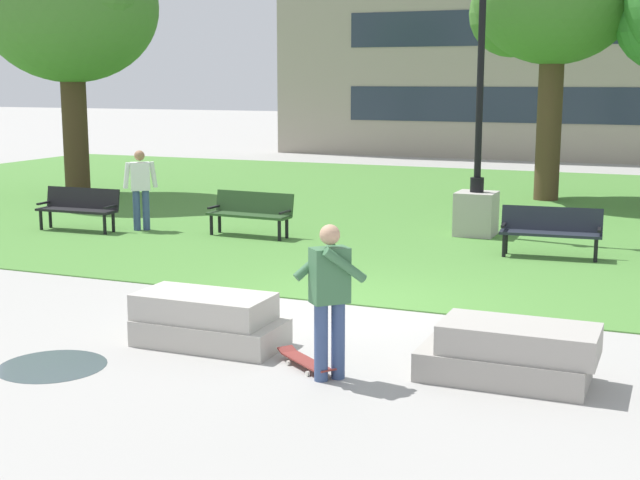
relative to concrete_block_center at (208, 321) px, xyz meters
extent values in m
plane|color=#A3A09B|center=(1.02, 2.49, -0.31)|extent=(140.00, 140.00, 0.00)
cube|color=#4C8438|center=(1.02, 12.49, -0.30)|extent=(40.00, 20.00, 0.02)
cube|color=#B2ADA3|center=(0.04, 0.00, -0.15)|extent=(1.80, 0.90, 0.32)
cube|color=#BBB6AB|center=(-0.05, 0.00, 0.17)|extent=(1.66, 0.83, 0.32)
cube|color=#9E9991|center=(3.60, 0.08, -0.15)|extent=(1.80, 0.90, 0.32)
cube|color=#A6A098|center=(3.77, 0.08, 0.17)|extent=(1.66, 0.83, 0.32)
cylinder|color=#384C7A|center=(1.79, -0.69, 0.12)|extent=(0.15, 0.15, 0.86)
cylinder|color=#384C7A|center=(1.93, -0.55, 0.12)|extent=(0.15, 0.15, 0.86)
cube|color=#3D7047|center=(1.86, -0.62, 0.85)|extent=(0.45, 0.45, 0.60)
cylinder|color=#3D7047|center=(1.67, -0.58, 0.99)|extent=(0.43, 0.42, 0.41)
cylinder|color=#3D7047|center=(2.04, -0.65, 0.99)|extent=(0.43, 0.42, 0.41)
sphere|color=tan|center=(1.86, -0.62, 1.29)|extent=(0.22, 0.22, 0.22)
cube|color=maroon|center=(1.48, -0.39, -0.22)|extent=(0.76, 0.64, 0.02)
cube|color=maroon|center=(1.12, -0.12, -0.20)|extent=(0.22, 0.23, 0.06)
cube|color=maroon|center=(1.85, -0.66, -0.20)|extent=(0.22, 0.23, 0.06)
cylinder|color=silver|center=(1.24, -0.35, -0.28)|extent=(0.06, 0.06, 0.06)
cylinder|color=silver|center=(1.37, -0.17, -0.28)|extent=(0.06, 0.06, 0.06)
cylinder|color=silver|center=(1.60, -0.61, -0.28)|extent=(0.06, 0.06, 0.06)
cylinder|color=silver|center=(1.73, -0.43, -0.28)|extent=(0.06, 0.06, 0.06)
cylinder|color=#47515B|center=(-1.23, -1.41, -0.30)|extent=(1.23, 1.23, 0.01)
cube|color=#284723|center=(-2.95, 6.90, 0.15)|extent=(1.82, 0.53, 0.05)
cube|color=#284723|center=(-2.93, 7.15, 0.38)|extent=(1.80, 0.22, 0.46)
cube|color=black|center=(-3.79, 6.94, 0.27)|extent=(0.08, 0.40, 0.04)
cube|color=black|center=(-2.11, 6.85, 0.27)|extent=(0.08, 0.40, 0.04)
cylinder|color=black|center=(-3.75, 6.78, -0.08)|extent=(0.07, 0.07, 0.41)
cylinder|color=black|center=(-2.16, 6.69, -0.08)|extent=(0.07, 0.07, 0.41)
cylinder|color=black|center=(-3.74, 7.10, -0.08)|extent=(0.07, 0.07, 0.41)
cylinder|color=black|center=(-2.14, 7.01, -0.08)|extent=(0.07, 0.07, 0.41)
cube|color=black|center=(-6.65, 6.11, 0.15)|extent=(1.82, 0.51, 0.05)
cube|color=black|center=(-6.66, 6.36, 0.38)|extent=(1.80, 0.19, 0.46)
cube|color=black|center=(-7.49, 6.08, 0.27)|extent=(0.07, 0.40, 0.04)
cube|color=black|center=(-5.81, 6.14, 0.27)|extent=(0.07, 0.40, 0.04)
cylinder|color=black|center=(-7.44, 5.92, -0.08)|extent=(0.07, 0.07, 0.41)
cylinder|color=black|center=(-5.84, 5.98, -0.08)|extent=(0.07, 0.07, 0.41)
cylinder|color=black|center=(-7.45, 6.24, -0.08)|extent=(0.07, 0.07, 0.41)
cylinder|color=black|center=(-5.85, 6.30, -0.08)|extent=(0.07, 0.07, 0.41)
cube|color=#1E232D|center=(3.10, 7.01, 0.15)|extent=(1.83, 0.59, 0.05)
cube|color=#1E232D|center=(3.08, 7.26, 0.38)|extent=(1.80, 0.27, 0.46)
cube|color=black|center=(2.26, 6.94, 0.27)|extent=(0.09, 0.40, 0.04)
cube|color=black|center=(3.94, 7.08, 0.27)|extent=(0.09, 0.40, 0.04)
cylinder|color=black|center=(2.32, 6.78, -0.08)|extent=(0.07, 0.07, 0.41)
cylinder|color=black|center=(3.91, 6.92, -0.08)|extent=(0.07, 0.07, 0.41)
cylinder|color=black|center=(2.29, 7.10, -0.08)|extent=(0.07, 0.07, 0.41)
cylinder|color=black|center=(3.89, 7.24, -0.08)|extent=(0.07, 0.07, 0.41)
cube|color=#ADA89E|center=(1.33, 8.86, 0.16)|extent=(0.80, 0.80, 0.90)
cylinder|color=black|center=(1.33, 8.86, 0.76)|extent=(0.28, 0.28, 0.30)
cylinder|color=black|center=(1.33, 8.86, 2.67)|extent=(0.14, 0.14, 4.11)
cylinder|color=#4C3823|center=(1.85, 15.04, 1.81)|extent=(0.65, 0.65, 4.18)
sphere|color=#42752D|center=(0.69, 15.46, 4.63)|extent=(2.31, 2.31, 2.31)
cylinder|color=#42301E|center=(-10.19, 10.78, 1.61)|extent=(0.68, 0.68, 3.80)
ellipsoid|color=#42752D|center=(-10.19, 10.78, 4.81)|extent=(4.73, 4.73, 4.02)
sphere|color=#42752D|center=(-11.49, 11.25, 4.34)|extent=(2.60, 2.60, 2.60)
cylinder|color=#384C7A|center=(-5.35, 6.79, 0.14)|extent=(0.15, 0.15, 0.86)
cylinder|color=#384C7A|center=(-5.51, 6.68, 0.14)|extent=(0.15, 0.15, 0.86)
cube|color=white|center=(-5.43, 6.74, 0.87)|extent=(0.47, 0.43, 0.60)
cylinder|color=white|center=(-5.22, 6.92, 0.90)|extent=(0.20, 0.18, 0.56)
cylinder|color=white|center=(-5.64, 6.55, 0.90)|extent=(0.20, 0.18, 0.56)
sphere|color=#9E7051|center=(-5.43, 6.74, 1.31)|extent=(0.22, 0.22, 0.22)
cube|color=gray|center=(2.28, 26.99, 5.59)|extent=(27.51, 1.00, 11.80)
cube|color=#232D3D|center=(2.28, 26.47, 1.89)|extent=(20.63, 0.03, 1.40)
cube|color=#232D3D|center=(2.28, 26.47, 4.89)|extent=(20.63, 0.03, 1.40)
camera|label=1|loc=(5.30, -9.22, 2.92)|focal=50.00mm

